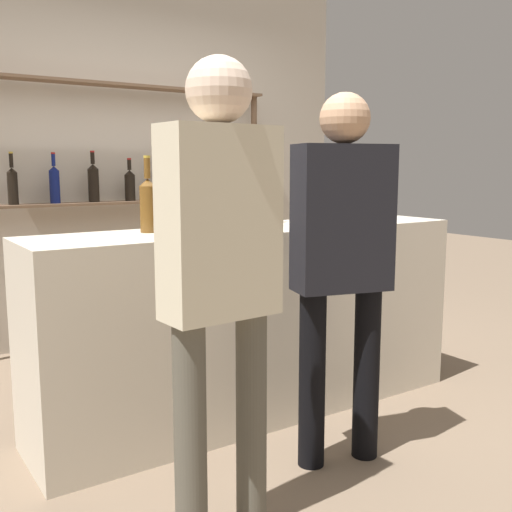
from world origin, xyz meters
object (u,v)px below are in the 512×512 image
at_px(counter_bottle_0, 215,203).
at_px(counter_bottle_3, 266,200).
at_px(cork_jar, 250,213).
at_px(customer_center, 342,251).
at_px(counter_bottle_1, 148,203).
at_px(counter_bottle_2, 342,200).
at_px(wine_glass, 360,197).
at_px(customer_left, 220,263).

distance_m(counter_bottle_0, counter_bottle_3, 0.54).
xyz_separation_m(cork_jar, customer_center, (0.11, -0.56, -0.13)).
distance_m(cork_jar, customer_center, 0.58).
bearing_deg(cork_jar, counter_bottle_1, 156.27).
height_order(counter_bottle_3, cork_jar, counter_bottle_3).
bearing_deg(customer_center, counter_bottle_2, -25.92).
bearing_deg(counter_bottle_3, wine_glass, -5.07).
relative_size(counter_bottle_2, customer_left, 0.20).
bearing_deg(customer_left, counter_bottle_0, -31.99).
height_order(wine_glass, customer_center, customer_center).
bearing_deg(counter_bottle_2, counter_bottle_0, -172.78).
xyz_separation_m(counter_bottle_2, cork_jar, (-0.70, -0.11, -0.04)).
bearing_deg(wine_glass, customer_left, -148.42).
bearing_deg(counter_bottle_3, counter_bottle_1, -174.99).
bearing_deg(counter_bottle_2, counter_bottle_1, 175.81).
height_order(counter_bottle_1, counter_bottle_2, counter_bottle_1).
relative_size(counter_bottle_3, wine_glass, 1.93).
height_order(counter_bottle_0, customer_center, customer_center).
height_order(counter_bottle_0, counter_bottle_3, counter_bottle_0).
relative_size(counter_bottle_2, counter_bottle_3, 0.97).
bearing_deg(customer_center, customer_left, 120.23).
relative_size(counter_bottle_1, counter_bottle_3, 1.08).
height_order(cork_jar, customer_left, customer_left).
xyz_separation_m(counter_bottle_3, customer_left, (-0.89, -1.00, -0.14)).
bearing_deg(cork_jar, counter_bottle_2, 9.18).
xyz_separation_m(counter_bottle_3, customer_center, (-0.17, -0.82, -0.17)).
relative_size(counter_bottle_0, cork_jar, 2.19).
relative_size(counter_bottle_2, wine_glass, 1.87).
bearing_deg(counter_bottle_0, counter_bottle_1, 142.16).
xyz_separation_m(wine_glass, customer_left, (-1.54, -0.95, -0.14)).
height_order(counter_bottle_2, customer_left, customer_left).
bearing_deg(counter_bottle_3, counter_bottle_2, -19.44).
height_order(cork_jar, customer_center, customer_center).
bearing_deg(customer_center, counter_bottle_0, 44.36).
height_order(counter_bottle_1, cork_jar, counter_bottle_1).
bearing_deg(counter_bottle_1, customer_center, -53.40).
distance_m(counter_bottle_3, customer_left, 1.35).
height_order(counter_bottle_2, wine_glass, counter_bottle_2).
distance_m(counter_bottle_1, counter_bottle_3, 0.73).
bearing_deg(customer_left, wine_glass, -61.41).
xyz_separation_m(counter_bottle_1, wine_glass, (1.38, 0.01, -0.01)).
bearing_deg(customer_left, cork_jar, -42.23).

